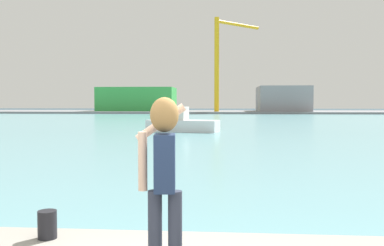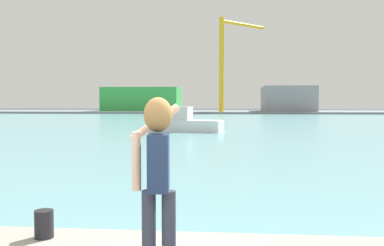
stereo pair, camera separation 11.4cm
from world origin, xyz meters
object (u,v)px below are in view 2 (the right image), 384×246
(boat_moored, at_px, (185,123))
(port_crane, at_px, (227,55))
(warehouse_right, at_px, (287,99))
(person_photographer, at_px, (157,166))
(harbor_bollard, at_px, (44,224))
(warehouse_left, at_px, (142,99))

(boat_moored, xyz_separation_m, port_crane, (2.78, 56.50, 11.80))
(warehouse_right, height_order, port_crane, port_crane)
(person_photographer, bearing_deg, harbor_bollard, 54.10)
(port_crane, bearing_deg, boat_moored, -92.81)
(warehouse_left, bearing_deg, person_photographer, -77.84)
(warehouse_right, bearing_deg, boat_moored, -104.71)
(warehouse_right, bearing_deg, port_crane, -158.71)
(harbor_bollard, distance_m, warehouse_right, 91.84)
(warehouse_left, distance_m, warehouse_right, 32.98)
(warehouse_right, xyz_separation_m, port_crane, (-13.43, -5.23, 9.36))
(harbor_bollard, relative_size, warehouse_left, 0.02)
(person_photographer, bearing_deg, warehouse_right, -13.99)
(harbor_bollard, distance_m, warehouse_left, 92.69)
(person_photographer, distance_m, warehouse_left, 93.91)
(boat_moored, bearing_deg, warehouse_right, 87.12)
(warehouse_left, relative_size, warehouse_right, 1.24)
(boat_moored, bearing_deg, person_photographer, -72.40)
(harbor_bollard, height_order, port_crane, port_crane)
(boat_moored, height_order, port_crane, port_crane)
(warehouse_right, bearing_deg, warehouse_left, 179.57)
(person_photographer, bearing_deg, boat_moored, -0.01)
(harbor_bollard, distance_m, port_crane, 86.18)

